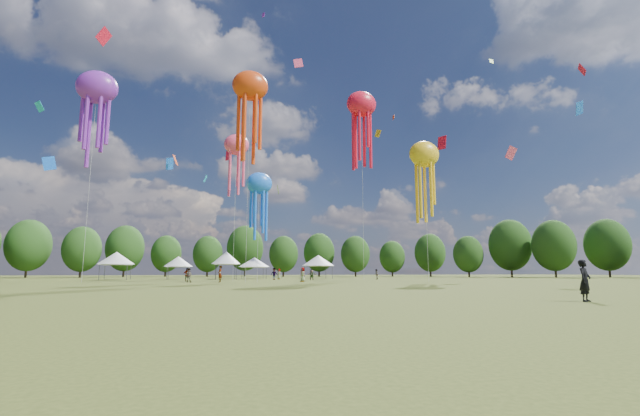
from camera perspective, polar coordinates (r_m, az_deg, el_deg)
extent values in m
plane|color=#384416|center=(17.54, 6.11, -12.29)|extent=(300.00, 300.00, 0.00)
imported|color=black|center=(20.80, 31.57, -8.16)|extent=(0.73, 0.62, 1.69)
imported|color=gray|center=(52.38, -16.94, -8.49)|extent=(0.91, 0.79, 1.60)
imported|color=gray|center=(72.13, -5.43, -8.65)|extent=(0.80, 0.97, 1.71)
imported|color=gray|center=(69.53, 7.44, -8.67)|extent=(0.80, 0.92, 1.60)
imported|color=gray|center=(66.07, -6.05, -8.62)|extent=(1.29, 0.92, 1.81)
imported|color=gray|center=(57.88, -17.18, -8.41)|extent=(1.06, 0.75, 1.66)
imported|color=gray|center=(63.80, -1.10, -8.79)|extent=(1.52, 0.79, 1.56)
imported|color=gray|center=(51.55, -13.07, -8.47)|extent=(0.57, 0.76, 1.91)
imported|color=gray|center=(53.89, -2.29, -8.76)|extent=(0.85, 0.99, 1.73)
cylinder|color=#47474C|center=(71.73, -27.12, -7.57)|extent=(0.08, 0.08, 2.22)
cylinder|color=#47474C|center=(75.42, -26.55, -7.60)|extent=(0.08, 0.08, 2.22)
cylinder|color=#47474C|center=(71.08, -24.14, -7.76)|extent=(0.08, 0.08, 2.22)
cylinder|color=#47474C|center=(74.80, -23.71, -7.78)|extent=(0.08, 0.08, 2.22)
cube|color=white|center=(73.24, -25.32, -6.77)|extent=(4.15, 4.15, 0.10)
cone|color=white|center=(73.26, -25.27, -5.99)|extent=(5.40, 5.40, 1.90)
cylinder|color=#47474C|center=(72.82, -19.55, -8.12)|extent=(0.08, 0.08, 1.93)
cylinder|color=#47474C|center=(75.94, -19.39, -8.12)|extent=(0.08, 0.08, 1.93)
cylinder|color=#47474C|center=(72.67, -17.07, -8.23)|extent=(0.08, 0.08, 1.93)
cylinder|color=#47474C|center=(75.79, -17.01, -8.22)|extent=(0.08, 0.08, 1.93)
cube|color=white|center=(74.29, -18.22, -7.39)|extent=(3.52, 3.52, 0.10)
cone|color=white|center=(74.31, -18.19, -6.71)|extent=(4.58, 4.58, 1.66)
cylinder|color=#47474C|center=(69.77, -13.55, -8.21)|extent=(0.08, 0.08, 2.33)
cylinder|color=#47474C|center=(72.91, -13.64, -8.20)|extent=(0.08, 0.08, 2.33)
cylinder|color=#47474C|center=(69.95, -10.96, -8.29)|extent=(0.08, 0.08, 2.33)
cylinder|color=#47474C|center=(73.08, -11.15, -8.28)|extent=(0.08, 0.08, 2.33)
cube|color=white|center=(71.42, -12.29, -7.27)|extent=(3.54, 3.54, 0.10)
cone|color=white|center=(71.45, -12.27, -6.43)|extent=(4.60, 4.60, 2.00)
cylinder|color=#47474C|center=(73.56, -9.99, -8.47)|extent=(0.08, 0.08, 1.92)
cylinder|color=#47474C|center=(77.25, -10.25, -8.46)|extent=(0.08, 0.08, 1.92)
cylinder|color=#47474C|center=(74.01, -7.10, -8.53)|extent=(0.08, 0.08, 1.92)
cylinder|color=#47474C|center=(77.68, -7.50, -8.52)|extent=(0.08, 0.08, 1.92)
cube|color=white|center=(75.60, -8.69, -7.74)|extent=(4.11, 4.11, 0.10)
cone|color=white|center=(75.62, -8.68, -7.08)|extent=(5.34, 5.34, 1.64)
cylinder|color=#47474C|center=(73.30, -1.33, -8.51)|extent=(0.08, 0.08, 2.14)
cylinder|color=#47474C|center=(77.10, -2.04, -8.50)|extent=(0.08, 0.08, 2.14)
cylinder|color=#47474C|center=(74.35, 1.63, -8.51)|extent=(0.08, 0.08, 2.14)
cylinder|color=#47474C|center=(78.10, 0.78, -8.50)|extent=(0.08, 0.08, 2.14)
cube|color=white|center=(75.70, -0.24, -7.66)|extent=(4.31, 4.31, 0.10)
cone|color=white|center=(75.71, -0.24, -6.93)|extent=(5.61, 5.61, 1.84)
ellipsoid|color=#FF4B74|center=(61.93, -10.94, 8.20)|extent=(3.47, 2.43, 2.95)
cylinder|color=beige|center=(59.95, -11.19, -0.42)|extent=(0.03, 0.03, 18.74)
ellipsoid|color=#E9400E|center=(55.35, -9.19, 15.63)|extent=(4.36, 3.05, 3.71)
cylinder|color=beige|center=(51.69, -9.50, 3.56)|extent=(0.03, 0.03, 23.64)
ellipsoid|color=yellow|center=(55.55, 13.58, 6.90)|extent=(3.88, 2.72, 3.30)
cylinder|color=beige|center=(54.05, 13.87, -1.13)|extent=(0.03, 0.03, 15.65)
ellipsoid|color=purple|center=(60.49, -27.33, 13.96)|extent=(4.74, 3.32, 4.03)
cylinder|color=beige|center=(57.28, -28.12, 3.09)|extent=(0.03, 0.03, 23.27)
ellipsoid|color=#1C6CFC|center=(53.61, -8.03, 3.23)|extent=(3.20, 2.24, 2.72)
cylinder|color=beige|center=(52.74, -8.17, -3.14)|extent=(0.03, 0.03, 11.94)
ellipsoid|color=red|center=(74.53, 5.48, 13.49)|extent=(5.06, 3.54, 4.30)
cylinder|color=beige|center=(70.44, 5.65, 2.49)|extent=(0.03, 0.03, 28.95)
cube|color=red|center=(84.53, -12.00, 6.81)|extent=(1.00, 1.22, 1.97)
cube|color=#E9400E|center=(85.85, 9.67, 11.71)|extent=(0.15, 0.97, 1.08)
cube|color=#76C320|center=(68.42, -5.57, 2.44)|extent=(0.45, 1.15, 1.48)
cube|color=#1C6CFC|center=(55.28, 31.05, 11.23)|extent=(1.48, 0.69, 1.63)
cube|color=red|center=(63.92, 31.28, 15.34)|extent=(0.89, 1.47, 1.53)
cube|color=#1C6CFC|center=(77.42, -19.22, 5.54)|extent=(1.13, 1.90, 2.30)
cube|color=#1BBEEB|center=(62.27, -33.05, 11.15)|extent=(1.23, 0.89, 1.27)
cube|color=#FF4B74|center=(66.21, -2.88, 18.56)|extent=(1.34, 0.93, 1.75)
cube|color=red|center=(77.57, 15.79, 8.28)|extent=(0.78, 1.81, 2.44)
cube|color=yellow|center=(86.00, 7.65, 9.73)|extent=(0.91, 1.40, 1.82)
cube|color=#76C320|center=(60.71, 21.67, 17.57)|extent=(0.59, 0.28, 0.71)
cube|color=#1C6CFC|center=(79.73, -32.13, 5.01)|extent=(2.22, 0.54, 2.56)
cube|color=#1BBEEB|center=(70.70, -14.89, 3.75)|extent=(0.58, 0.93, 1.15)
cube|color=#FF4B74|center=(55.66, 23.89, 6.65)|extent=(1.54, 0.70, 1.65)
cube|color=purple|center=(89.59, -7.48, 23.95)|extent=(0.49, 0.66, 0.94)
cube|color=red|center=(40.93, -26.63, 19.59)|extent=(1.02, 1.01, 1.47)
cube|color=#E9400E|center=(76.03, -18.53, 6.01)|extent=(0.94, 1.58, 1.95)
cylinder|color=#38281C|center=(107.42, -34.28, -6.70)|extent=(0.44, 0.44, 3.41)
ellipsoid|color=#224517|center=(107.55, -34.06, -4.09)|extent=(8.53, 8.53, 10.66)
cylinder|color=#38281C|center=(104.18, -29.08, -7.18)|extent=(0.44, 0.44, 3.07)
ellipsoid|color=#224517|center=(104.28, -28.91, -4.76)|extent=(7.66, 7.66, 9.58)
cylinder|color=#38281C|center=(110.97, -24.48, -7.40)|extent=(0.44, 0.44, 3.43)
ellipsoid|color=#224517|center=(111.10, -24.33, -4.86)|extent=(8.58, 8.58, 10.73)
cylinder|color=#38281C|center=(115.56, -19.73, -7.79)|extent=(0.44, 0.44, 2.95)
ellipsoid|color=#224517|center=(115.65, -19.63, -5.69)|extent=(7.37, 7.37, 9.21)
cylinder|color=#38281C|center=(111.37, -14.67, -8.01)|extent=(0.44, 0.44, 2.89)
ellipsoid|color=#224517|center=(111.46, -14.59, -5.88)|extent=(7.23, 7.23, 9.04)
cylinder|color=#38281C|center=(116.34, -9.91, -7.93)|extent=(0.44, 0.44, 3.84)
ellipsoid|color=#224517|center=(116.50, -9.84, -5.22)|extent=(9.60, 9.60, 11.99)
cylinder|color=#38281C|center=(106.55, -4.85, -8.26)|extent=(0.44, 0.44, 2.84)
ellipsoid|color=#224517|center=(106.64, -4.83, -6.07)|extent=(7.11, 7.11, 8.89)
cylinder|color=#38281C|center=(111.26, -0.11, -8.21)|extent=(0.44, 0.44, 3.16)
ellipsoid|color=#224517|center=(111.37, -0.11, -5.88)|extent=(7.91, 7.91, 9.88)
cylinder|color=#38281C|center=(108.14, 4.71, -8.25)|extent=(0.44, 0.44, 2.88)
ellipsoid|color=#224517|center=(108.23, 4.68, -6.06)|extent=(7.21, 7.21, 9.01)
cylinder|color=#38281C|center=(114.08, 9.54, -8.24)|extent=(0.44, 0.44, 2.63)
ellipsoid|color=#224517|center=(114.15, 9.49, -6.34)|extent=(6.57, 6.57, 8.22)
cylinder|color=#38281C|center=(115.08, 14.39, -7.97)|extent=(0.44, 0.44, 3.13)
ellipsoid|color=#224517|center=(115.18, 14.30, -5.74)|extent=(7.81, 7.81, 9.77)
cylinder|color=#38281C|center=(106.61, 19.06, -7.87)|extent=(0.44, 0.44, 2.72)
ellipsoid|color=#224517|center=(106.69, 18.96, -5.77)|extent=(6.80, 6.80, 8.50)
cylinder|color=#38281C|center=(109.87, 23.96, -7.33)|extent=(0.44, 0.44, 3.81)
ellipsoid|color=#224517|center=(110.04, 23.79, -4.48)|extent=(9.52, 9.52, 11.90)
cylinder|color=#38281C|center=(105.42, 28.64, -7.09)|extent=(0.44, 0.44, 3.51)
ellipsoid|color=#224517|center=(105.56, 28.45, -4.36)|extent=(8.78, 8.78, 10.97)
cylinder|color=#38281C|center=(113.65, 33.87, -6.69)|extent=(0.44, 0.44, 3.64)
ellipsoid|color=#224517|center=(113.80, 33.66, -4.06)|extent=(9.10, 9.10, 11.37)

